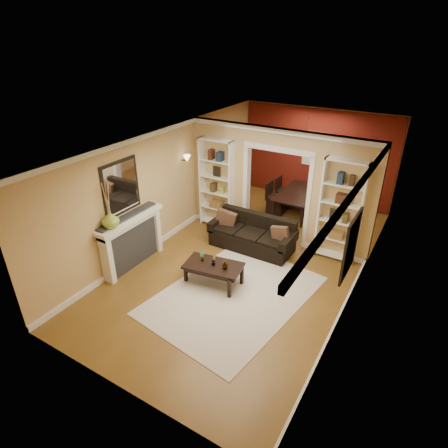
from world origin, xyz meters
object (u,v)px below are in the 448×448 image
Objects in this scene: sofa at (252,233)px; bookshelf_right at (340,212)px; coffee_table at (214,274)px; fireplace at (133,242)px; bookshelf_left at (217,184)px; dining_table at (299,203)px.

sofa is 0.86× the size of bookshelf_right.
coffee_table is (-0.04, -1.62, -0.17)m from sofa.
fireplace is at bearing -145.20° from bookshelf_right.
sofa is at bearing 79.39° from coffee_table.
bookshelf_left is at bearing 180.00° from bookshelf_right.
bookshelf_left is (-1.28, 2.20, 0.93)m from coffee_table.
fireplace is at bearing -179.07° from coffee_table.
fireplace reaches higher than coffee_table.
dining_table reaches higher than coffee_table.
sofa is at bearing 173.43° from dining_table.
dining_table is at bearing 63.75° from fireplace.
bookshelf_right reaches higher than dining_table.
sofa is 0.86× the size of bookshelf_left.
sofa is at bearing 46.44° from fireplace.
sofa is 2.03m from bookshelf_right.
bookshelf_right reaches higher than coffee_table.
dining_table is at bearing 83.43° from sofa.
fireplace is (-1.85, -1.95, 0.19)m from sofa.
fireplace reaches higher than dining_table.
dining_table is at bearing 48.33° from bookshelf_left.
dining_table is at bearing 76.24° from coffee_table.
sofa is 1.63m from bookshelf_left.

